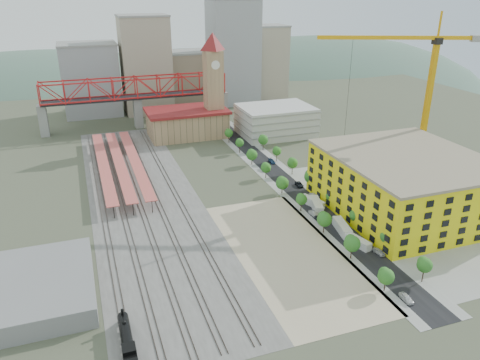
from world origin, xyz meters
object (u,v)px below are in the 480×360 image
object	(u,v)px
tower_crane	(421,79)
car_0	(406,298)
site_trailer_b	(342,228)
construction_building	(406,183)
site_trailer_c	(316,205)
clock_tower	(213,75)
locomotive	(128,345)
site_trailer_d	(312,202)
site_trailer_a	(357,242)

from	to	relation	value
tower_crane	car_0	distance (m)	89.22
site_trailer_b	car_0	size ratio (longest dim) A/B	2.35
car_0	construction_building	bearing A→B (deg)	55.54
tower_crane	car_0	bearing A→B (deg)	-127.57
construction_building	tower_crane	bearing A→B (deg)	49.93
site_trailer_c	car_0	distance (m)	49.96
clock_tower	tower_crane	size ratio (longest dim) A/B	0.87
locomotive	site_trailer_d	size ratio (longest dim) A/B	2.20
site_trailer_a	tower_crane	bearing A→B (deg)	26.42
tower_crane	car_0	size ratio (longest dim) A/B	13.93
clock_tower	locomotive	world-z (taller)	clock_tower
clock_tower	site_trailer_d	distance (m)	91.86
site_trailer_d	site_trailer_b	bearing A→B (deg)	-109.30
car_0	locomotive	bearing A→B (deg)	177.17
construction_building	site_trailer_c	size ratio (longest dim) A/B	4.98
clock_tower	site_trailer_b	distance (m)	109.92
locomotive	site_trailer_b	world-z (taller)	locomotive
construction_building	site_trailer_d	xyz separation A→B (m)	(-26.00, 12.69, -8.15)
tower_crane	site_trailer_b	world-z (taller)	tower_crane
locomotive	car_0	world-z (taller)	locomotive
tower_crane	car_0	xyz separation A→B (m)	(-49.76, -64.67, -36.09)
tower_crane	construction_building	bearing A→B (deg)	-130.07
clock_tower	site_trailer_d	xyz separation A→B (m)	(8.00, -87.30, -27.44)
tower_crane	site_trailer_b	bearing A→B (deg)	-146.58
site_trailer_c	site_trailer_d	bearing A→B (deg)	106.84
site_trailer_b	site_trailer_d	distance (m)	18.87
site_trailer_a	site_trailer_c	bearing A→B (deg)	76.45
locomotive	car_0	distance (m)	63.19
construction_building	tower_crane	world-z (taller)	tower_crane
site_trailer_b	car_0	xyz separation A→B (m)	(-3.00, -33.82, -0.65)
site_trailer_a	site_trailer_d	bearing A→B (deg)	76.45
tower_crane	site_trailer_d	distance (m)	59.95
site_trailer_b	site_trailer_d	xyz separation A→B (m)	(0.00, 18.87, -0.12)
site_trailer_d	car_0	size ratio (longest dim) A/B	2.15
clock_tower	site_trailer_c	bearing A→B (deg)	-84.93
locomotive	site_trailer_c	bearing A→B (deg)	34.36
tower_crane	site_trailer_c	bearing A→B (deg)	-162.43
tower_crane	site_trailer_d	size ratio (longest dim) A/B	6.49
site_trailer_a	car_0	xyz separation A→B (m)	(-3.00, -25.48, -0.46)
car_0	site_trailer_c	bearing A→B (deg)	88.04
site_trailer_a	car_0	world-z (taller)	site_trailer_a
construction_building	tower_crane	distance (m)	42.32
construction_building	site_trailer_a	xyz separation A→B (m)	(-26.00, -14.52, -8.22)
construction_building	site_trailer_c	bearing A→B (deg)	159.22
clock_tower	car_0	size ratio (longest dim) A/B	12.14
car_0	site_trailer_b	bearing A→B (deg)	86.41
clock_tower	site_trailer_b	size ratio (longest dim) A/B	5.16
tower_crane	site_trailer_a	distance (m)	70.65
locomotive	site_trailer_c	distance (m)	79.95
clock_tower	site_trailer_a	distance (m)	118.04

